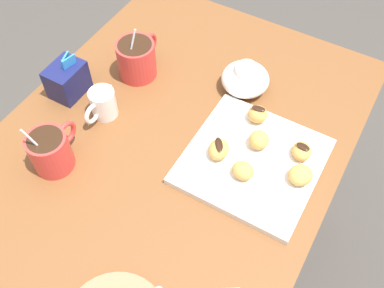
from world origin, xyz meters
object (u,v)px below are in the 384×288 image
(beignet_5, at_px, (219,149))
(beignet_1, at_px, (259,140))
(beignet_4, at_px, (300,175))
(dining_table, at_px, (168,178))
(coffee_mug_red_right, at_px, (137,58))
(beignet_3, at_px, (302,151))
(ice_cream_bowl, at_px, (245,78))
(pastry_plate_square, at_px, (253,161))
(beignet_2, at_px, (258,114))
(beignet_0, at_px, (243,171))
(coffee_mug_red_left, at_px, (51,150))
(cream_pitcher_white, at_px, (103,103))
(sugar_caddy, at_px, (67,80))

(beignet_5, bearing_deg, beignet_1, -44.58)
(beignet_1, relative_size, beignet_4, 0.88)
(dining_table, xyz_separation_m, beignet_1, (0.09, -0.18, 0.17))
(coffee_mug_red_right, bearing_deg, beignet_3, -95.96)
(ice_cream_bowl, distance_m, beignet_4, 0.29)
(beignet_3, bearing_deg, pastry_plate_square, 125.38)
(ice_cream_bowl, relative_size, beignet_2, 2.59)
(beignet_0, height_order, beignet_4, same)
(beignet_2, bearing_deg, beignet_1, -152.83)
(coffee_mug_red_left, relative_size, beignet_1, 2.96)
(coffee_mug_red_right, xyz_separation_m, beignet_4, (-0.11, -0.48, -0.02))
(cream_pitcher_white, relative_size, sugar_caddy, 0.99)
(beignet_2, bearing_deg, pastry_plate_square, -159.01)
(dining_table, distance_m, beignet_3, 0.34)
(dining_table, bearing_deg, beignet_4, -78.98)
(sugar_caddy, xyz_separation_m, ice_cream_bowl, (0.22, -0.37, -0.00))
(beignet_1, relative_size, beignet_2, 1.04)
(ice_cream_bowl, bearing_deg, beignet_3, -123.87)
(beignet_3, bearing_deg, ice_cream_bowl, 56.13)
(ice_cream_bowl, xyz_separation_m, beignet_0, (-0.24, -0.11, -0.00))
(dining_table, distance_m, pastry_plate_square, 0.24)
(beignet_3, bearing_deg, dining_table, 112.84)
(pastry_plate_square, relative_size, beignet_0, 5.86)
(coffee_mug_red_right, bearing_deg, coffee_mug_red_left, 180.00)
(coffee_mug_red_right, height_order, beignet_4, coffee_mug_red_right)
(beignet_1, height_order, beignet_2, same)
(beignet_3, distance_m, beignet_5, 0.18)
(coffee_mug_red_left, bearing_deg, beignet_4, -65.62)
(beignet_1, bearing_deg, beignet_0, -177.04)
(sugar_caddy, bearing_deg, beignet_4, -86.87)
(coffee_mug_red_left, relative_size, beignet_0, 2.92)
(cream_pitcher_white, xyz_separation_m, sugar_caddy, (0.02, 0.12, 0.00))
(dining_table, height_order, coffee_mug_red_left, coffee_mug_red_left)
(dining_table, height_order, beignet_4, beignet_4)
(beignet_1, xyz_separation_m, beignet_5, (-0.07, 0.06, -0.00))
(beignet_2, xyz_separation_m, beignet_4, (-0.10, -0.14, -0.00))
(dining_table, bearing_deg, beignet_0, -87.63)
(beignet_0, distance_m, beignet_3, 0.14)
(coffee_mug_red_left, height_order, coffee_mug_red_right, coffee_mug_red_right)
(coffee_mug_red_right, bearing_deg, beignet_0, -112.84)
(beignet_1, bearing_deg, coffee_mug_red_right, 79.42)
(beignet_2, height_order, beignet_4, beignet_2)
(beignet_3, bearing_deg, beignet_1, 102.60)
(beignet_4, relative_size, beignet_5, 0.99)
(pastry_plate_square, xyz_separation_m, cream_pitcher_white, (-0.05, 0.36, 0.03))
(pastry_plate_square, height_order, beignet_4, beignet_4)
(beignet_0, distance_m, beignet_2, 0.16)
(cream_pitcher_white, height_order, beignet_1, cream_pitcher_white)
(cream_pitcher_white, bearing_deg, beignet_5, -85.87)
(sugar_caddy, relative_size, ice_cream_bowl, 0.91)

